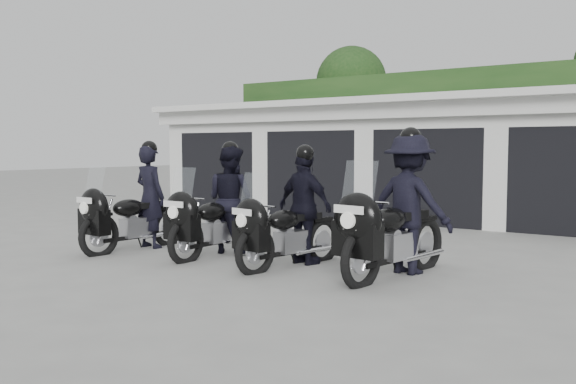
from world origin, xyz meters
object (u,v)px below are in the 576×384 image
Objects in this scene: police_bike_a at (136,205)px; police_bike_c at (297,213)px; police_bike_d at (402,211)px; police_bike_b at (223,206)px.

police_bike_a is 3.12m from police_bike_c.
police_bike_a is at bearing -164.04° from police_bike_d.
police_bike_c is at bearing 11.56° from police_bike_a.
police_bike_a is 1.63m from police_bike_b.
police_bike_c is 1.61m from police_bike_d.
police_bike_b is (1.56, 0.47, 0.04)m from police_bike_a.
police_bike_d is at bearing 4.18° from police_bike_b.
police_bike_d reaches higher than police_bike_c.
police_bike_a reaches higher than police_bike_b.
police_bike_d is (1.59, 0.25, 0.11)m from police_bike_c.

